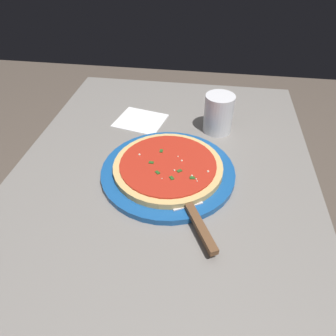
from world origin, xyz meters
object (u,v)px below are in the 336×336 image
Objects in this scene: pizza_server at (193,214)px; napkin_folded_right at (140,120)px; cup_tall_drink at (219,114)px; serving_plate at (168,172)px; pizza at (168,166)px.

pizza_server is 0.43m from napkin_folded_right.
napkin_folded_right is at bearing -152.65° from pizza_server.
serving_plate is at bearing -27.80° from cup_tall_drink.
serving_plate is 0.16m from pizza_server.
serving_plate is at bearing -152.45° from pizza_server.
serving_plate is at bearing -140.51° from pizza.
serving_plate is 0.27m from napkin_folded_right.
cup_tall_drink is (-0.37, 0.04, 0.04)m from pizza_server.
serving_plate is 1.56× the size of pizza_server.
cup_tall_drink is (-0.22, 0.12, 0.03)m from pizza.
cup_tall_drink is 0.25m from napkin_folded_right.
cup_tall_drink reaches higher than serving_plate.
pizza is 1.88× the size of napkin_folded_right.
pizza_server is (0.14, 0.08, 0.01)m from serving_plate.
pizza_server is at bearing 27.55° from pizza.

